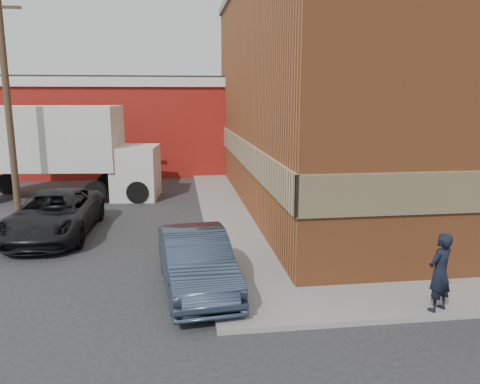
{
  "coord_description": "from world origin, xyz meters",
  "views": [
    {
      "loc": [
        -1.16,
        -10.03,
        4.53
      ],
      "look_at": [
        0.56,
        2.81,
        1.86
      ],
      "focal_mm": 35.0,
      "sensor_mm": 36.0,
      "label": 1
    }
  ],
  "objects_px": {
    "brick_building": "(407,92)",
    "suv_a": "(54,214)",
    "sedan": "(196,261)",
    "warehouse": "(98,124)",
    "utility_pole": "(6,90)",
    "man": "(440,272)",
    "box_truck": "(64,146)"
  },
  "relations": [
    {
      "from": "sedan",
      "to": "suv_a",
      "type": "xyz_separation_m",
      "value": [
        -4.43,
        4.98,
        0.02
      ]
    },
    {
      "from": "brick_building",
      "to": "sedan",
      "type": "height_order",
      "value": "brick_building"
    },
    {
      "from": "warehouse",
      "to": "suv_a",
      "type": "height_order",
      "value": "warehouse"
    },
    {
      "from": "man",
      "to": "box_truck",
      "type": "distance_m",
      "value": 16.59
    },
    {
      "from": "warehouse",
      "to": "utility_pole",
      "type": "relative_size",
      "value": 1.81
    },
    {
      "from": "man",
      "to": "box_truck",
      "type": "xyz_separation_m",
      "value": [
        -10.26,
        12.96,
        1.41
      ]
    },
    {
      "from": "brick_building",
      "to": "man",
      "type": "xyz_separation_m",
      "value": [
        -4.36,
        -10.55,
        -3.73
      ]
    },
    {
      "from": "utility_pole",
      "to": "man",
      "type": "distance_m",
      "value": 16.16
    },
    {
      "from": "man",
      "to": "utility_pole",
      "type": "bearing_deg",
      "value": -68.6
    },
    {
      "from": "warehouse",
      "to": "suv_a",
      "type": "distance_m",
      "value": 14.69
    },
    {
      "from": "man",
      "to": "warehouse",
      "type": "bearing_deg",
      "value": -91.22
    },
    {
      "from": "warehouse",
      "to": "utility_pole",
      "type": "distance_m",
      "value": 11.27
    },
    {
      "from": "sedan",
      "to": "suv_a",
      "type": "relative_size",
      "value": 0.82
    },
    {
      "from": "utility_pole",
      "to": "suv_a",
      "type": "distance_m",
      "value": 5.81
    },
    {
      "from": "brick_building",
      "to": "box_truck",
      "type": "xyz_separation_m",
      "value": [
        -14.62,
        2.42,
        -2.32
      ]
    },
    {
      "from": "utility_pole",
      "to": "man",
      "type": "height_order",
      "value": "utility_pole"
    },
    {
      "from": "brick_building",
      "to": "suv_a",
      "type": "bearing_deg",
      "value": -165.63
    },
    {
      "from": "warehouse",
      "to": "box_truck",
      "type": "relative_size",
      "value": 1.91
    },
    {
      "from": "man",
      "to": "box_truck",
      "type": "height_order",
      "value": "box_truck"
    },
    {
      "from": "warehouse",
      "to": "man",
      "type": "xyz_separation_m",
      "value": [
        10.14,
        -21.55,
        -1.86
      ]
    },
    {
      "from": "utility_pole",
      "to": "sedan",
      "type": "bearing_deg",
      "value": -51.75
    },
    {
      "from": "brick_building",
      "to": "sedan",
      "type": "xyz_separation_m",
      "value": [
        -9.3,
        -8.5,
        -3.98
      ]
    },
    {
      "from": "brick_building",
      "to": "warehouse",
      "type": "distance_m",
      "value": 18.3
    },
    {
      "from": "brick_building",
      "to": "box_truck",
      "type": "relative_size",
      "value": 2.14
    },
    {
      "from": "brick_building",
      "to": "suv_a",
      "type": "distance_m",
      "value": 14.71
    },
    {
      "from": "utility_pole",
      "to": "box_truck",
      "type": "bearing_deg",
      "value": 60.25
    },
    {
      "from": "brick_building",
      "to": "suv_a",
      "type": "xyz_separation_m",
      "value": [
        -13.72,
        -3.52,
        -3.96
      ]
    },
    {
      "from": "utility_pole",
      "to": "man",
      "type": "bearing_deg",
      "value": -42.19
    },
    {
      "from": "brick_building",
      "to": "box_truck",
      "type": "distance_m",
      "value": 14.99
    },
    {
      "from": "man",
      "to": "sedan",
      "type": "relative_size",
      "value": 0.39
    },
    {
      "from": "sedan",
      "to": "box_truck",
      "type": "xyz_separation_m",
      "value": [
        -5.32,
        10.91,
        1.66
      ]
    },
    {
      "from": "brick_building",
      "to": "suv_a",
      "type": "height_order",
      "value": "brick_building"
    }
  ]
}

